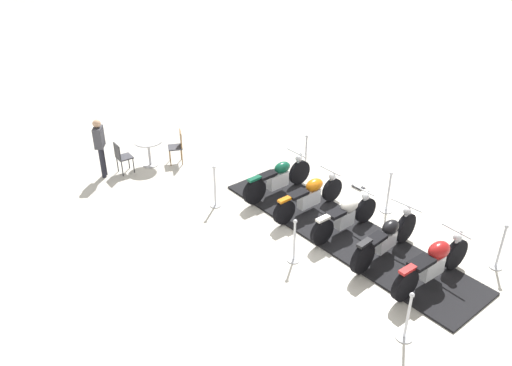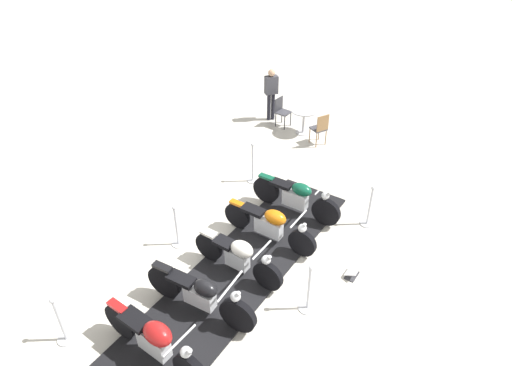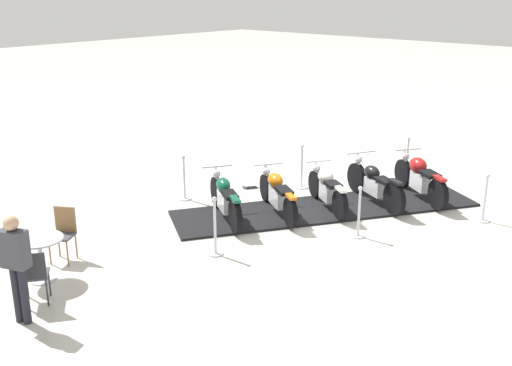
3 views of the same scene
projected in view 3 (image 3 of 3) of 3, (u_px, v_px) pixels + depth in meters
The scene contains 18 objects.
ground_plane at pixel (326, 209), 13.46m from camera, with size 80.00×80.00×0.00m, color beige.
display_platform at pixel (327, 208), 13.45m from camera, with size 6.85×1.64×0.05m, color black.
motorcycle_maroon at pixel (419, 177), 13.95m from camera, with size 1.99×1.39×1.01m.
motorcycle_black at pixel (374, 183), 13.64m from camera, with size 2.10×1.23×1.03m.
motorcycle_cream at pixel (327, 188), 13.33m from camera, with size 1.82×1.21×0.93m.
motorcycle_copper at pixel (277, 193), 13.02m from camera, with size 2.00×1.29×0.92m.
motorcycle_forest at pixel (225, 198), 12.69m from camera, with size 2.00×1.26×0.99m.
stanchion_right_rear at pixel (184, 185), 13.99m from camera, with size 0.31×0.31×1.06m.
stanchion_right_mid at pixel (302, 174), 14.79m from camera, with size 0.34×0.34×1.10m.
stanchion_left_rear at pixel (215, 234), 11.09m from camera, with size 0.28×0.28×1.14m.
stanchion_right_front at pixel (407, 163), 15.57m from camera, with size 0.28×0.28×1.09m.
stanchion_left_mid at pixel (359, 219), 11.90m from camera, with size 0.29×0.29×1.06m.
stanchion_left_front at pixel (484, 206), 12.70m from camera, with size 0.32×0.32×1.05m.
info_placard at pixel (250, 185), 14.88m from camera, with size 0.36×0.39×0.21m.
cafe_table at pixel (40, 249), 10.06m from camera, with size 0.80×0.80×0.78m.
cafe_chair_near_table at pixel (34, 273), 9.31m from camera, with size 0.56×0.56×0.92m.
cafe_chair_across_table at pixel (63, 231), 10.83m from camera, with size 0.55×0.55×0.99m.
bystander_person at pixel (16, 260), 8.65m from camera, with size 0.45×0.35×1.70m.
Camera 3 is at (-7.22, 10.44, 4.79)m, focal length 42.23 mm.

